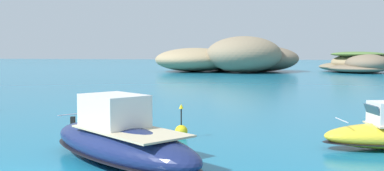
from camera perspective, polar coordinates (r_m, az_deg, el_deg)
The scene contains 5 objects.
islet_large at distance 83.47m, azimuth 5.04°, elevation 3.55°, with size 30.38×24.85×6.49m.
islet_small at distance 86.41m, azimuth 20.63°, elevation 2.61°, with size 17.16×19.27×3.75m.
motorboat_navy at distance 15.12m, azimuth -9.20°, elevation -7.03°, with size 7.64×6.57×2.30m.
dinghy_tender at distance 22.24m, azimuth -11.54°, elevation -4.83°, with size 2.87×1.55×0.58m.
channel_buoy at distance 19.47m, azimuth -1.39°, elevation -5.72°, with size 0.56×0.56×1.48m.
Camera 1 is at (7.23, -10.34, 3.74)m, focal length 41.70 mm.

